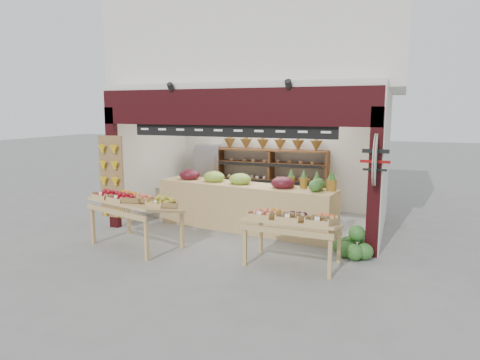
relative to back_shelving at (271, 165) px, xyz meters
name	(u,v)px	position (x,y,z in m)	size (l,w,h in m)	color
ground	(247,227)	(0.02, -1.93, -1.18)	(60.00, 60.00, 0.00)	slate
shop_structure	(270,55)	(0.02, -0.32, 2.74)	(6.36, 5.12, 5.40)	silver
banana_board	(111,179)	(-2.71, -3.11, -0.06)	(0.60, 0.15, 1.80)	#997445
gift_sign	(375,160)	(2.77, -3.08, 0.57)	(0.04, 0.93, 0.92)	#BCECCC
back_shelving	(271,165)	(0.00, 0.00, 0.00)	(2.98, 0.49, 1.84)	brown
refrigerator	(209,175)	(-1.78, -0.06, -0.35)	(0.65, 0.65, 1.66)	#ADAFB3
cardboard_stack	(174,207)	(-1.92, -1.79, -0.91)	(1.10, 0.80, 0.74)	beige
mid_counter	(244,205)	(0.03, -2.14, -0.63)	(4.08, 1.33, 1.24)	#D8B36E
display_table_left	(133,202)	(-1.58, -3.92, -0.33)	(1.93, 1.43, 1.09)	#D8B36E
display_table_right	(293,220)	(1.55, -3.89, -0.40)	(1.58, 0.93, 0.99)	#D8B36E
watermelon_pile	(354,246)	(2.49, -3.10, -0.99)	(0.72, 0.72, 0.56)	#1B511B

